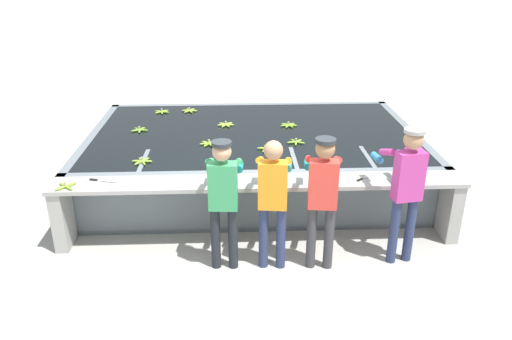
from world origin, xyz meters
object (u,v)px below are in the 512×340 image
(banana_bunch_floating_0, at_px, (189,111))
(knife_0, at_px, (364,178))
(banana_bunch_floating_7, at_px, (226,124))
(banana_bunch_floating_8, at_px, (142,161))
(worker_1, at_px, (273,194))
(banana_bunch_floating_3, at_px, (288,125))
(worker_2, at_px, (323,191))
(banana_bunch_floating_4, at_px, (209,143))
(banana_bunch_floating_1, at_px, (266,148))
(banana_bunch_floating_2, at_px, (162,112))
(worker_3, at_px, (406,183))
(banana_bunch_floating_6, at_px, (139,130))
(knife_1, at_px, (99,180))
(banana_bunch_floating_5, at_px, (296,142))
(worker_0, at_px, (223,193))
(banana_bunch_ledge_0, at_px, (66,186))

(banana_bunch_floating_0, bearing_deg, knife_0, -51.81)
(banana_bunch_floating_7, distance_m, banana_bunch_floating_8, 1.88)
(worker_1, distance_m, banana_bunch_floating_0, 3.75)
(banana_bunch_floating_3, height_order, banana_bunch_floating_7, same)
(banana_bunch_floating_0, bearing_deg, worker_2, -63.88)
(worker_1, relative_size, banana_bunch_floating_4, 5.58)
(banana_bunch_floating_1, distance_m, banana_bunch_floating_2, 2.56)
(worker_2, height_order, banana_bunch_floating_0, worker_2)
(worker_3, relative_size, banana_bunch_floating_6, 6.01)
(banana_bunch_floating_2, xyz_separation_m, banana_bunch_floating_6, (-0.22, -0.99, 0.00))
(banana_bunch_floating_1, bearing_deg, banana_bunch_floating_2, 132.13)
(banana_bunch_floating_6, bearing_deg, banana_bunch_floating_3, 3.41)
(banana_bunch_floating_2, xyz_separation_m, knife_0, (2.85, -2.96, -0.01))
(knife_0, relative_size, knife_1, 0.85)
(banana_bunch_floating_3, bearing_deg, banana_bunch_floating_0, 151.66)
(banana_bunch_floating_2, bearing_deg, banana_bunch_floating_3, -21.64)
(banana_bunch_floating_1, height_order, banana_bunch_floating_5, same)
(worker_0, relative_size, knife_1, 4.52)
(banana_bunch_ledge_0, bearing_deg, banana_bunch_floating_4, 41.02)
(banana_bunch_floating_8, xyz_separation_m, banana_bunch_ledge_0, (-0.77, -0.76, 0.00))
(banana_bunch_floating_7, bearing_deg, banana_bunch_ledge_0, -129.06)
(banana_bunch_ledge_0, bearing_deg, knife_0, 1.62)
(banana_bunch_floating_0, bearing_deg, banana_bunch_floating_5, -45.14)
(banana_bunch_floating_0, distance_m, banana_bunch_floating_3, 1.89)
(knife_0, distance_m, knife_1, 3.24)
(worker_1, bearing_deg, knife_0, 25.03)
(banana_bunch_floating_8, bearing_deg, worker_0, -47.28)
(knife_1, bearing_deg, worker_0, -21.74)
(banana_bunch_floating_5, relative_size, knife_1, 0.79)
(banana_bunch_ledge_0, relative_size, knife_0, 0.78)
(banana_bunch_floating_6, relative_size, knife_0, 0.94)
(banana_bunch_floating_7, relative_size, knife_1, 0.81)
(banana_bunch_floating_8, height_order, banana_bunch_ledge_0, banana_bunch_ledge_0)
(worker_1, height_order, banana_bunch_floating_1, worker_1)
(banana_bunch_floating_2, relative_size, banana_bunch_ledge_0, 1.24)
(worker_2, bearing_deg, banana_bunch_floating_5, 92.14)
(banana_bunch_floating_1, bearing_deg, knife_1, -154.95)
(banana_bunch_floating_5, bearing_deg, worker_3, -60.15)
(worker_3, distance_m, banana_bunch_ledge_0, 3.96)
(banana_bunch_floating_1, relative_size, knife_0, 0.94)
(banana_bunch_floating_3, distance_m, banana_bunch_floating_7, 1.01)
(banana_bunch_floating_5, bearing_deg, banana_bunch_floating_2, 142.71)
(banana_bunch_ledge_0, bearing_deg, banana_bunch_floating_0, 68.76)
(banana_bunch_floating_1, xyz_separation_m, knife_1, (-2.11, -0.99, -0.01))
(knife_0, bearing_deg, banana_bunch_ledge_0, -178.38)
(knife_0, bearing_deg, banana_bunch_floating_5, 117.38)
(banana_bunch_floating_3, height_order, banana_bunch_floating_5, same)
(banana_bunch_floating_8, bearing_deg, banana_bunch_floating_7, 54.45)
(banana_bunch_ledge_0, bearing_deg, worker_3, -5.66)
(banana_bunch_floating_1, height_order, banana_bunch_floating_3, same)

